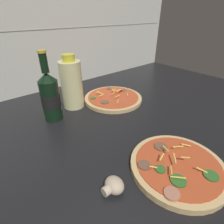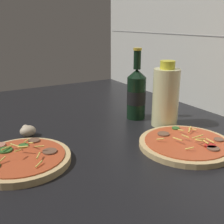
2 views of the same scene
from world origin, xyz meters
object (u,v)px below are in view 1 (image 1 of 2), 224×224
(mushroom_left, at_px, (113,186))
(pizza_far, at_px, (113,98))
(oil_bottle, at_px, (72,84))
(beer_bottle, at_px, (50,96))
(pizza_near, at_px, (177,166))

(mushroom_left, bearing_deg, pizza_far, 49.71)
(pizza_far, bearing_deg, oil_bottle, 159.00)
(pizza_far, distance_m, beer_bottle, 0.28)
(pizza_far, relative_size, beer_bottle, 1.04)
(oil_bottle, height_order, mushroom_left, oil_bottle)
(oil_bottle, bearing_deg, pizza_near, -86.74)
(pizza_far, xyz_separation_m, mushroom_left, (-0.30, -0.35, 0.01))
(pizza_far, relative_size, oil_bottle, 1.20)
(pizza_near, xyz_separation_m, beer_bottle, (-0.13, 0.43, 0.08))
(pizza_far, distance_m, mushroom_left, 0.46)
(pizza_near, height_order, beer_bottle, beer_bottle)
(beer_bottle, distance_m, oil_bottle, 0.11)
(beer_bottle, relative_size, mushroom_left, 4.92)
(beer_bottle, relative_size, oil_bottle, 1.15)
(oil_bottle, xyz_separation_m, mushroom_left, (-0.13, -0.41, -0.08))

